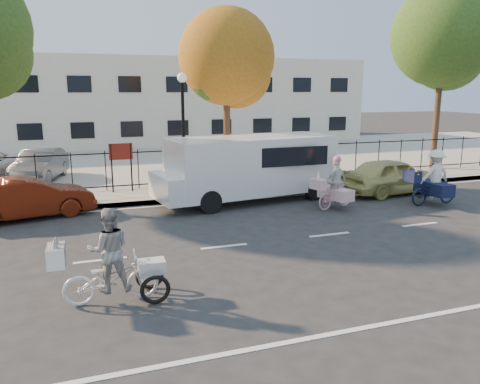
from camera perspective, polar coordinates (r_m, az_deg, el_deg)
name	(u,v)px	position (r m, az deg, el deg)	size (l,w,h in m)	color
ground	(224,247)	(11.85, -1.94, -6.67)	(120.00, 120.00, 0.00)	#333334
road_markings	(224,246)	(11.85, -1.94, -6.64)	(60.00, 9.52, 0.01)	silver
curb	(182,200)	(16.54, -7.12, -0.97)	(60.00, 0.10, 0.15)	#A8A399
sidewalk	(176,194)	(17.55, -7.84, -0.22)	(60.00, 2.20, 0.15)	#A8A399
parking_lot	(143,160)	(26.20, -11.70, 3.79)	(60.00, 15.60, 0.15)	#A8A399
iron_fence	(170,167)	(18.45, -8.59, 2.98)	(58.00, 0.06, 1.50)	black
building	(123,102)	(35.88, -14.06, 10.62)	(34.00, 10.00, 6.00)	silver
lamppost	(183,110)	(17.94, -6.98, 9.87)	(0.36, 0.36, 4.33)	black
street_sign	(121,158)	(17.74, -14.29, 4.06)	(0.85, 0.06, 1.80)	black
zebra_trike	(111,266)	(9.00, -15.51, -8.72)	(2.09, 0.80, 1.80)	white
unicorn_bike	(335,189)	(15.70, 11.53, 0.32)	(1.80, 1.30, 1.78)	#D29FB0
bull_bike	(434,183)	(17.24, 22.53, 1.02)	(2.02, 1.38, 1.89)	black
white_van	(249,166)	(16.42, 1.07, 3.20)	(6.62, 2.96, 2.26)	white
red_sedan	(28,198)	(15.64, -24.48, -0.69)	(1.34, 3.84, 1.26)	#57180A
gold_sedan	(392,176)	(18.55, 18.07, 1.87)	(1.61, 4.01, 1.36)	#C4BD6A
lot_car_c	(40,165)	(21.15, -23.20, 3.02)	(1.37, 3.93, 1.30)	#515359
tree_mid	(229,62)	(19.53, -1.30, 15.59)	(3.87, 3.87, 7.09)	#442D1D
tree_east	(445,40)	(24.58, 23.71, 16.58)	(4.75, 4.75, 8.71)	#442D1D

